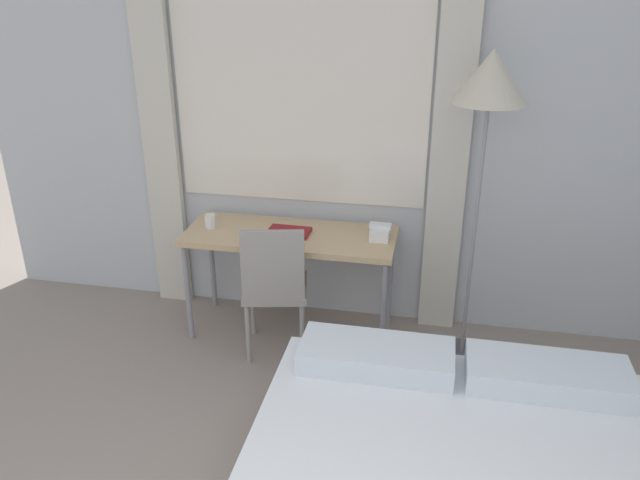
% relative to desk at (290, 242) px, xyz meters
% --- Properties ---
extents(wall_back_with_window, '(5.43, 0.13, 2.70)m').
position_rel_desk_xyz_m(wall_back_with_window, '(0.37, 0.35, 0.68)').
color(wall_back_with_window, silver).
rests_on(wall_back_with_window, ground_plane).
extents(desk, '(1.38, 0.54, 0.73)m').
position_rel_desk_xyz_m(desk, '(0.00, 0.00, 0.00)').
color(desk, tan).
rests_on(desk, ground_plane).
extents(desk_chair, '(0.47, 0.47, 0.92)m').
position_rel_desk_xyz_m(desk_chair, '(-0.03, -0.29, -0.16)').
color(desk_chair, gray).
rests_on(desk_chair, ground_plane).
extents(standing_lamp, '(0.41, 0.41, 1.93)m').
position_rel_desk_xyz_m(standing_lamp, '(1.16, -0.08, 1.00)').
color(standing_lamp, '#4C4C51').
rests_on(standing_lamp, ground_plane).
extents(telephone, '(0.14, 0.18, 0.09)m').
position_rel_desk_xyz_m(telephone, '(0.58, 0.05, 0.10)').
color(telephone, white).
rests_on(telephone, desk).
extents(book, '(0.28, 0.18, 0.02)m').
position_rel_desk_xyz_m(book, '(-0.01, -0.00, 0.07)').
color(book, maroon).
rests_on(book, desk).
extents(mug, '(0.07, 0.07, 0.09)m').
position_rel_desk_xyz_m(mug, '(-0.54, -0.01, 0.10)').
color(mug, white).
rests_on(mug, desk).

